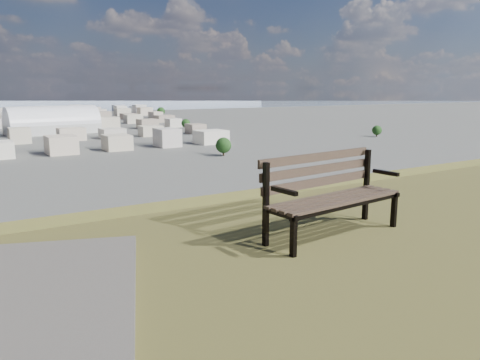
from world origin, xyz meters
TOP-DOWN VIEW (x-y plane):
  - park_bench at (1.31, 2.12)m, footprint 1.77×0.73m
  - arena at (49.74, 293.66)m, footprint 53.17×26.97m

SIDE VIEW (x-z plane):
  - arena at x=49.74m, z-range -5.71..15.89m
  - park_bench at x=1.31m, z-range 25.06..25.96m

